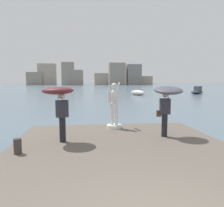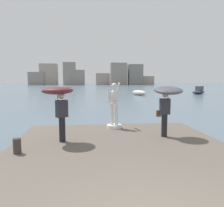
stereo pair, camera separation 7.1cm
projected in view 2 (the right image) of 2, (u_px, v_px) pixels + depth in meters
name	position (u px, v px, depth m)	size (l,w,h in m)	color
ground_plane	(94.00, 94.00, 42.46)	(400.00, 400.00, 0.00)	slate
pier	(131.00, 176.00, 5.33)	(7.35, 10.92, 0.40)	#60564C
statue_white_figure	(114.00, 110.00, 9.76)	(0.67, 0.90, 2.09)	white
onlooker_left	(59.00, 97.00, 7.45)	(1.49, 1.49, 1.96)	black
onlooker_right	(167.00, 96.00, 8.20)	(1.22, 1.24, 2.00)	black
mooring_bollard	(17.00, 146.00, 6.38)	(0.23, 0.23, 0.46)	#38332D
boat_near	(69.00, 90.00, 51.09)	(1.41, 4.27, 1.23)	#9E2D28
boat_mid	(199.00, 91.00, 41.00)	(3.99, 3.31, 1.50)	#2D384C
boat_leftward	(139.00, 93.00, 38.09)	(2.63, 3.78, 0.88)	silver
distant_skyline	(93.00, 76.00, 126.94)	(73.27, 13.11, 12.88)	gray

